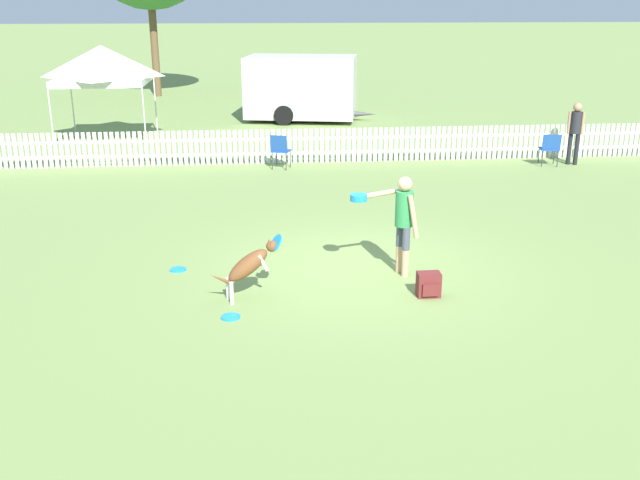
% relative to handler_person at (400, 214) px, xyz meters
% --- Properties ---
extents(ground_plane, '(240.00, 240.00, 0.00)m').
position_rel_handler_person_xyz_m(ground_plane, '(-0.57, 0.31, -1.01)').
color(ground_plane, olive).
extents(handler_person, '(1.07, 0.44, 1.60)m').
position_rel_handler_person_xyz_m(handler_person, '(0.00, 0.00, 0.00)').
color(handler_person, tan).
rests_on(handler_person, ground_plane).
extents(leaping_dog, '(1.11, 0.52, 0.93)m').
position_rel_handler_person_xyz_m(leaping_dog, '(-2.35, -0.75, -0.47)').
color(leaping_dog, brown).
rests_on(leaping_dog, ground_plane).
extents(frisbee_near_handler, '(0.27, 0.27, 0.02)m').
position_rel_handler_person_xyz_m(frisbee_near_handler, '(-2.64, -1.41, -1.00)').
color(frisbee_near_handler, '#1E8CD8').
rests_on(frisbee_near_handler, ground_plane).
extents(frisbee_near_dog, '(0.27, 0.27, 0.02)m').
position_rel_handler_person_xyz_m(frisbee_near_dog, '(-3.53, 0.50, -1.00)').
color(frisbee_near_dog, '#1E8CD8').
rests_on(frisbee_near_dog, ground_plane).
extents(backpack_on_grass, '(0.34, 0.27, 0.37)m').
position_rel_handler_person_xyz_m(backpack_on_grass, '(0.28, -0.92, -0.83)').
color(backpack_on_grass, maroon).
rests_on(backpack_on_grass, ground_plane).
extents(picket_fence, '(23.01, 0.04, 0.92)m').
position_rel_handler_person_xyz_m(picket_fence, '(-0.57, 8.30, -0.55)').
color(picket_fence, white).
rests_on(picket_fence, ground_plane).
extents(folding_chair_blue_left, '(0.54, 0.56, 0.86)m').
position_rel_handler_person_xyz_m(folding_chair_blue_left, '(5.49, 7.29, -0.50)').
color(folding_chair_blue_left, '#333338').
rests_on(folding_chair_blue_left, ground_plane).
extents(folding_chair_center, '(0.57, 0.58, 0.90)m').
position_rel_handler_person_xyz_m(folding_chair_center, '(-1.57, 7.60, -0.47)').
color(folding_chair_center, '#333338').
rests_on(folding_chair_center, ground_plane).
extents(canopy_tent_main, '(2.66, 2.66, 2.89)m').
position_rel_handler_person_xyz_m(canopy_tent_main, '(-6.69, 11.85, 1.31)').
color(canopy_tent_main, silver).
rests_on(canopy_tent_main, ground_plane).
extents(spectator_standing, '(0.40, 0.27, 1.63)m').
position_rel_handler_person_xyz_m(spectator_standing, '(6.18, 7.42, -0.02)').
color(spectator_standing, black).
rests_on(spectator_standing, ground_plane).
extents(equipment_trailer, '(4.80, 3.01, 2.26)m').
position_rel_handler_person_xyz_m(equipment_trailer, '(-0.48, 15.37, 0.18)').
color(equipment_trailer, silver).
rests_on(equipment_trailer, ground_plane).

